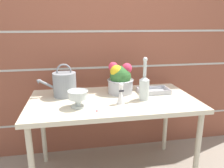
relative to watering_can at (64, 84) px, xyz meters
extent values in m
cube|color=brown|center=(0.40, 0.35, 0.25)|extent=(3.60, 0.08, 2.20)
cube|color=#B7B2A8|center=(0.40, 0.31, -0.51)|extent=(3.53, 0.00, 0.02)
cube|color=#B7B2A8|center=(0.40, 0.31, 0.07)|extent=(3.53, 0.00, 0.02)
cube|color=#B7B2A8|center=(0.40, 0.31, 0.43)|extent=(3.53, 0.00, 0.02)
cube|color=beige|center=(0.40, -0.15, -0.13)|extent=(1.39, 0.74, 0.04)
cylinder|color=beige|center=(1.04, -0.47, -0.50)|extent=(0.04, 0.04, 0.70)
cylinder|color=beige|center=(-0.24, 0.16, -0.50)|extent=(0.04, 0.04, 0.70)
cylinder|color=beige|center=(1.04, 0.16, -0.50)|extent=(0.04, 0.04, 0.70)
cylinder|color=gray|center=(0.00, 0.00, 0.00)|extent=(0.20, 0.20, 0.21)
cylinder|color=gray|center=(-0.15, 0.00, 0.01)|extent=(0.14, 0.02, 0.09)
cone|color=gray|center=(-0.22, 0.00, 0.04)|extent=(0.05, 0.05, 0.06)
torus|color=gray|center=(0.00, 0.00, 0.11)|extent=(0.13, 0.01, 0.13)
cylinder|color=silver|center=(0.11, -0.29, -0.10)|extent=(0.11, 0.11, 0.01)
cylinder|color=silver|center=(0.11, -0.29, -0.07)|extent=(0.04, 0.04, 0.06)
sphere|color=silver|center=(0.11, -0.29, -0.06)|extent=(0.05, 0.05, 0.05)
cylinder|color=silver|center=(0.11, -0.29, -0.01)|extent=(0.15, 0.15, 0.06)
torus|color=silver|center=(0.11, -0.29, 0.02)|extent=(0.16, 0.16, 0.01)
cylinder|color=#ADADB2|center=(0.50, 0.00, -0.05)|extent=(0.22, 0.22, 0.12)
torus|color=#ADADB2|center=(0.50, 0.00, 0.01)|extent=(0.24, 0.24, 0.01)
sphere|color=#387033|center=(0.50, 0.00, 0.05)|extent=(0.19, 0.19, 0.19)
sphere|color=yellow|center=(0.46, -0.01, 0.10)|extent=(0.11, 0.11, 0.11)
sphere|color=#E03856|center=(0.44, 0.03, 0.13)|extent=(0.09, 0.09, 0.09)
sphere|color=#E03856|center=(0.55, -0.01, 0.12)|extent=(0.09, 0.09, 0.09)
cylinder|color=silver|center=(0.65, -0.21, -0.02)|extent=(0.08, 0.08, 0.17)
cone|color=silver|center=(0.65, -0.21, 0.08)|extent=(0.08, 0.08, 0.03)
cylinder|color=silver|center=(0.65, -0.21, 0.15)|extent=(0.03, 0.03, 0.13)
sphere|color=silver|center=(0.65, -0.21, 0.23)|extent=(0.04, 0.04, 0.04)
cone|color=white|center=(0.44, -0.27, -0.05)|extent=(0.07, 0.07, 0.11)
cylinder|color=white|center=(0.44, -0.27, 0.02)|extent=(0.03, 0.03, 0.04)
sphere|color=white|center=(0.44, -0.27, 0.04)|extent=(0.04, 0.04, 0.04)
cube|color=black|center=(0.44, -0.29, 0.00)|extent=(0.04, 0.01, 0.01)
cube|color=#B7B7BC|center=(0.80, -0.05, -0.10)|extent=(0.27, 0.17, 0.01)
cube|color=#B7B7BC|center=(0.80, -0.13, -0.09)|extent=(0.27, 0.01, 0.04)
cube|color=#B7B7BC|center=(0.80, 0.04, -0.09)|extent=(0.27, 0.01, 0.04)
cube|color=#B7B7BC|center=(0.66, -0.05, -0.09)|extent=(0.01, 0.17, 0.04)
cube|color=#B7B7BC|center=(0.94, -0.05, -0.09)|extent=(0.01, 0.17, 0.04)
sphere|color=#E03856|center=(0.24, -0.40, -0.10)|extent=(0.01, 0.01, 0.01)
camera|label=1|loc=(0.09, -1.87, 0.51)|focal=35.00mm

